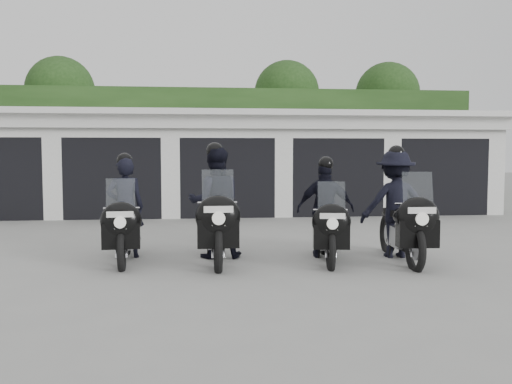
{
  "coord_description": "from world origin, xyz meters",
  "views": [
    {
      "loc": [
        -0.75,
        -9.39,
        1.76
      ],
      "look_at": [
        0.28,
        0.65,
        1.05
      ],
      "focal_mm": 38.0,
      "sensor_mm": 36.0,
      "label": 1
    }
  ],
  "objects": [
    {
      "name": "ground",
      "position": [
        0.0,
        0.0,
        0.0
      ],
      "size": [
        80.0,
        80.0,
        0.0
      ],
      "primitive_type": "plane",
      "color": "gray",
      "rests_on": "ground"
    },
    {
      "name": "police_bike_c",
      "position": [
        1.34,
        -0.58,
        0.75
      ],
      "size": [
        1.03,
        2.03,
        1.77
      ],
      "rotation": [
        0.0,
        0.0,
        -0.14
      ],
      "color": "black",
      "rests_on": "ground"
    },
    {
      "name": "background_vegetation",
      "position": [
        0.37,
        12.92,
        2.77
      ],
      "size": [
        20.0,
        3.9,
        5.8
      ],
      "color": "#1C3814",
      "rests_on": "ground"
    },
    {
      "name": "police_bike_d",
      "position": [
        2.54,
        -0.68,
        0.84
      ],
      "size": [
        1.22,
        2.26,
        1.97
      ],
      "rotation": [
        0.0,
        0.0,
        -0.06
      ],
      "color": "black",
      "rests_on": "ground"
    },
    {
      "name": "garage_block",
      "position": [
        -0.0,
        8.06,
        1.42
      ],
      "size": [
        16.4,
        6.8,
        2.96
      ],
      "color": "white",
      "rests_on": "ground"
    },
    {
      "name": "police_bike_a",
      "position": [
        -2.0,
        -0.38,
        0.73
      ],
      "size": [
        0.72,
        2.11,
        1.83
      ],
      "rotation": [
        0.0,
        0.0,
        0.07
      ],
      "color": "black",
      "rests_on": "ground"
    },
    {
      "name": "police_bike_b",
      "position": [
        -0.51,
        -0.44,
        0.85
      ],
      "size": [
        0.92,
        2.31,
        2.02
      ],
      "rotation": [
        0.0,
        0.0,
        0.01
      ],
      "color": "black",
      "rests_on": "ground"
    }
  ]
}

